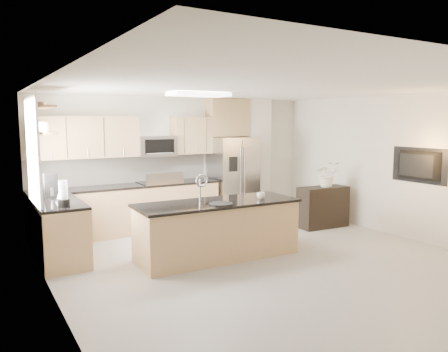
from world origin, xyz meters
TOP-DOWN VIEW (x-y plane):
  - floor at (0.00, 0.00)m, footprint 6.50×6.50m
  - ceiling at (0.00, 0.00)m, footprint 6.00×6.50m
  - wall_back at (0.00, 3.25)m, footprint 6.00×0.02m
  - wall_left at (-3.00, 0.00)m, footprint 0.02×6.50m
  - wall_right at (3.00, 0.00)m, footprint 0.02×6.50m
  - back_counter at (-1.23, 2.93)m, footprint 3.55×0.66m
  - left_counter at (-2.67, 1.85)m, footprint 0.66×1.50m
  - range at (-0.60, 2.92)m, footprint 0.76×0.64m
  - upper_cabinets at (-1.30, 3.09)m, footprint 3.50×0.33m
  - microwave at (-0.60, 3.04)m, footprint 0.76×0.40m
  - refrigerator at (1.06, 2.87)m, footprint 0.92×0.78m
  - partition_column at (1.82, 3.10)m, footprint 0.60×0.30m
  - window at (-2.98, 1.85)m, footprint 0.04×1.15m
  - shelf_lower at (-2.85, 1.95)m, footprint 0.30×1.20m
  - shelf_upper at (-2.85, 1.95)m, footprint 0.30×1.20m
  - ceiling_fixture at (-0.40, 1.60)m, footprint 1.00×0.50m
  - island at (-0.51, 0.77)m, footprint 2.58×1.01m
  - credenza at (2.28, 1.40)m, footprint 1.04×0.49m
  - cup at (0.20, 0.62)m, footprint 0.15×0.15m
  - platter at (-0.59, 0.54)m, footprint 0.41×0.41m
  - blender at (-2.67, 1.33)m, footprint 0.16×0.16m
  - kettle at (-2.62, 1.81)m, footprint 0.18×0.18m
  - coffee_maker at (-2.69, 2.25)m, footprint 0.21×0.26m
  - bowl at (-2.85, 2.17)m, footprint 0.47×0.47m
  - flower_vase at (2.33, 1.36)m, footprint 0.87×0.82m
  - television at (2.91, -0.20)m, footprint 0.14×1.08m

SIDE VIEW (x-z plane):
  - floor at x=0.00m, z-range 0.00..0.00m
  - credenza at x=2.28m, z-range 0.00..0.82m
  - island at x=-0.51m, z-range -0.21..1.10m
  - left_counter at x=-2.67m, z-range 0.00..0.92m
  - back_counter at x=-1.23m, z-range -0.25..1.19m
  - range at x=-0.60m, z-range -0.10..1.04m
  - refrigerator at x=1.06m, z-range 0.00..1.78m
  - platter at x=-0.59m, z-range 0.88..0.90m
  - cup at x=0.20m, z-range 0.88..0.99m
  - kettle at x=-2.62m, z-range 0.91..1.13m
  - blender at x=-2.67m, z-range 0.90..1.27m
  - coffee_maker at x=-2.69m, z-range 0.91..1.29m
  - flower_vase at x=2.33m, z-range 0.82..1.58m
  - wall_back at x=0.00m, z-range 0.00..2.60m
  - wall_left at x=-3.00m, z-range 0.00..2.60m
  - wall_right at x=3.00m, z-range 0.00..2.60m
  - partition_column at x=1.82m, z-range 0.00..2.60m
  - television at x=2.91m, z-range 1.04..1.66m
  - microwave at x=-0.60m, z-range 1.43..1.83m
  - window at x=-2.98m, z-range 0.83..2.47m
  - upper_cabinets at x=-1.30m, z-range 1.45..2.20m
  - shelf_lower at x=-2.85m, z-range 1.93..1.97m
  - shelf_upper at x=-2.85m, z-range 2.30..2.34m
  - bowl at x=-2.85m, z-range 2.34..2.43m
  - ceiling_fixture at x=-0.40m, z-range 2.53..2.59m
  - ceiling at x=0.00m, z-range 2.59..2.61m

